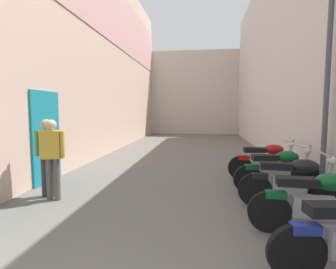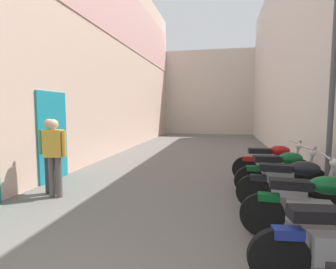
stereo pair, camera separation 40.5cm
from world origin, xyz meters
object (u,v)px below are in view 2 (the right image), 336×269
motorcycle_fifth (281,172)px  pedestrian_further_down (50,150)px  motorcycle_fourth (293,184)px  motorcycle_sixth (272,162)px  motorcycle_third (313,205)px  pedestrian_mid_alley (54,152)px  street_lamp (329,54)px

motorcycle_fifth → pedestrian_further_down: (-4.67, -0.81, 0.42)m
motorcycle_fourth → motorcycle_sixth: bearing=90.0°
motorcycle_third → pedestrian_mid_alley: 4.57m
pedestrian_mid_alley → pedestrian_further_down: 0.28m
motorcycle_fourth → motorcycle_fifth: 0.90m
pedestrian_further_down → motorcycle_third: bearing=-13.4°
motorcycle_fifth → pedestrian_mid_alley: (-4.46, -0.99, 0.42)m
motorcycle_third → motorcycle_fourth: 1.03m
motorcycle_fifth → motorcycle_sixth: (0.00, 1.05, 0.00)m
pedestrian_further_down → street_lamp: 5.72m
motorcycle_sixth → street_lamp: 2.67m
motorcycle_third → motorcycle_fourth: bearing=90.0°
motorcycle_sixth → street_lamp: street_lamp is taller
motorcycle_third → street_lamp: street_lamp is taller
motorcycle_fourth → pedestrian_mid_alley: (-4.46, -0.09, 0.42)m
motorcycle_third → pedestrian_mid_alley: pedestrian_mid_alley is taller
pedestrian_further_down → motorcycle_fourth: bearing=-1.0°
pedestrian_mid_alley → street_lamp: bearing=9.0°
motorcycle_fourth → pedestrian_further_down: pedestrian_further_down is taller
motorcycle_sixth → street_lamp: (0.70, -1.22, 2.27)m
motorcycle_third → motorcycle_sixth: (0.00, 2.97, 0.00)m
pedestrian_mid_alley → motorcycle_fifth: bearing=12.5°
motorcycle_third → street_lamp: (0.70, 1.75, 2.27)m
motorcycle_fifth → motorcycle_fourth: bearing=-90.0°
motorcycle_third → motorcycle_fifth: (-0.00, 1.92, 0.00)m
motorcycle_fifth → pedestrian_further_down: size_ratio=1.18×
motorcycle_fourth → street_lamp: size_ratio=0.39×
pedestrian_mid_alley → pedestrian_further_down: same height
motorcycle_fifth → street_lamp: (0.70, -0.17, 2.27)m
motorcycle_fifth → motorcycle_sixth: size_ratio=1.00×
street_lamp → pedestrian_mid_alley: bearing=-171.0°
motorcycle_sixth → pedestrian_further_down: bearing=-158.3°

